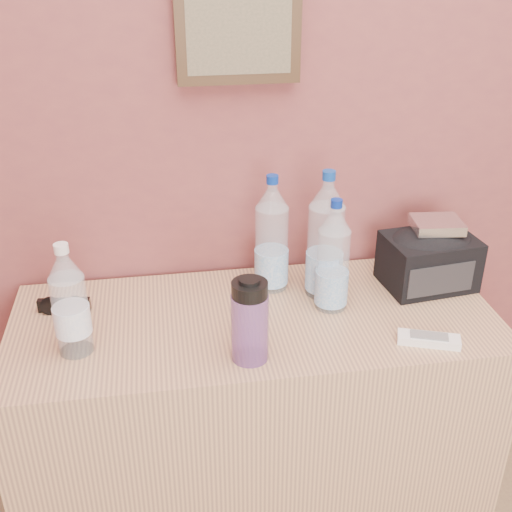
% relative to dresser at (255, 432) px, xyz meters
% --- Properties ---
extents(picture_frame, '(0.30, 0.03, 0.25)m').
position_rel_dresser_xyz_m(picture_frame, '(0.00, 0.25, 1.02)').
color(picture_frame, '#382311').
rests_on(picture_frame, room_shell).
extents(dresser, '(1.21, 0.50, 0.75)m').
position_rel_dresser_xyz_m(dresser, '(0.00, 0.00, 0.00)').
color(dresser, tan).
rests_on(dresser, ground).
extents(pet_large_b, '(0.09, 0.09, 0.32)m').
position_rel_dresser_xyz_m(pet_large_b, '(0.07, 0.14, 0.52)').
color(pet_large_b, '#C8E7F8').
rests_on(pet_large_b, dresser).
extents(pet_large_c, '(0.09, 0.09, 0.34)m').
position_rel_dresser_xyz_m(pet_large_c, '(0.20, 0.09, 0.53)').
color(pet_large_c, silver).
rests_on(pet_large_c, dresser).
extents(pet_large_d, '(0.08, 0.08, 0.29)m').
position_rel_dresser_xyz_m(pet_large_d, '(0.20, 0.02, 0.51)').
color(pet_large_d, white).
rests_on(pet_large_d, dresser).
extents(pet_small, '(0.08, 0.08, 0.27)m').
position_rel_dresser_xyz_m(pet_small, '(-0.43, -0.07, 0.50)').
color(pet_small, silver).
rests_on(pet_small, dresser).
extents(nalgene_bottle, '(0.08, 0.08, 0.20)m').
position_rel_dresser_xyz_m(nalgene_bottle, '(-0.04, -0.16, 0.48)').
color(nalgene_bottle, '#6E4098').
rests_on(nalgene_bottle, dresser).
extents(sunglasses, '(0.13, 0.06, 0.03)m').
position_rel_dresser_xyz_m(sunglasses, '(-0.47, 0.10, 0.39)').
color(sunglasses, black).
rests_on(sunglasses, dresser).
extents(ac_remote, '(0.15, 0.09, 0.02)m').
position_rel_dresser_xyz_m(ac_remote, '(0.38, -0.18, 0.39)').
color(ac_remote, silver).
rests_on(ac_remote, dresser).
extents(toiletry_bag, '(0.25, 0.19, 0.16)m').
position_rel_dresser_xyz_m(toiletry_bag, '(0.48, 0.09, 0.46)').
color(toiletry_bag, black).
rests_on(toiletry_bag, dresser).
extents(foil_packet, '(0.13, 0.12, 0.03)m').
position_rel_dresser_xyz_m(foil_packet, '(0.50, 0.10, 0.55)').
color(foil_packet, white).
rests_on(foil_packet, toiletry_bag).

